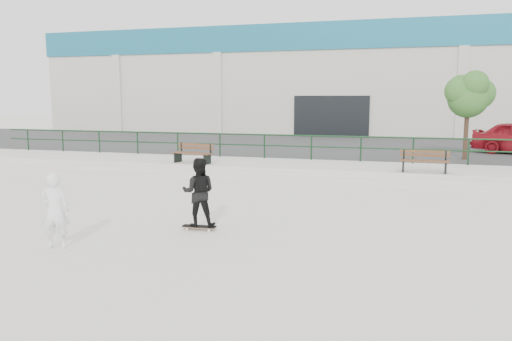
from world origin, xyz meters
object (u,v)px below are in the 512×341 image
(standing_skater, at_px, (199,192))
(bench_right, at_px, (424,161))
(skateboard, at_px, (199,227))
(tree, at_px, (469,93))
(seated_skater, at_px, (55,210))
(bench_left, at_px, (193,153))

(standing_skater, bearing_deg, bench_right, -139.39)
(bench_right, xyz_separation_m, skateboard, (-5.21, -7.49, -0.80))
(tree, distance_m, seated_skater, 16.88)
(seated_skater, bearing_deg, standing_skater, -157.55)
(bench_left, relative_size, standing_skater, 1.10)
(standing_skater, bearing_deg, seated_skater, 28.68)
(bench_left, distance_m, standing_skater, 8.28)
(bench_right, height_order, standing_skater, standing_skater)
(seated_skater, bearing_deg, skateboard, -157.55)
(bench_left, height_order, standing_skater, standing_skater)
(seated_skater, bearing_deg, bench_right, -148.61)
(bench_left, relative_size, seated_skater, 1.12)
(bench_right, bearing_deg, skateboard, -122.99)
(bench_left, bearing_deg, tree, 34.24)
(bench_left, bearing_deg, skateboard, -53.77)
(bench_right, xyz_separation_m, standing_skater, (-5.21, -7.49, 0.01))
(tree, height_order, standing_skater, tree)
(bench_right, bearing_deg, seated_skater, -125.99)
(bench_right, height_order, tree, tree)
(skateboard, xyz_separation_m, standing_skater, (-0.00, 0.00, 0.81))
(bench_right, height_order, skateboard, bench_right)
(bench_left, distance_m, tree, 11.48)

